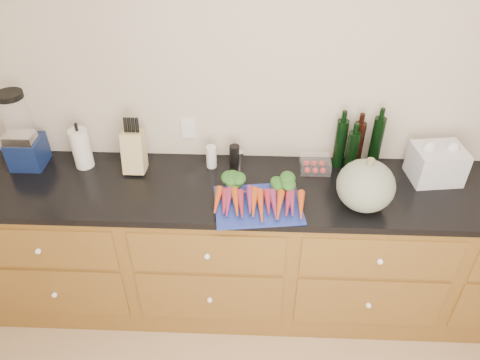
{
  "coord_description": "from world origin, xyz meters",
  "views": [
    {
      "loc": [
        -0.21,
        -0.71,
        2.53
      ],
      "look_at": [
        -0.29,
        1.2,
        1.06
      ],
      "focal_mm": 35.0,
      "sensor_mm": 36.0,
      "label": 1
    }
  ],
  "objects_px": {
    "carrots": "(258,196)",
    "squash": "(366,186)",
    "knife_block": "(134,151)",
    "paper_towel": "(81,148)",
    "cutting_board": "(258,205)",
    "blender_appliance": "(22,135)",
    "tomato_box": "(315,164)"
  },
  "relations": [
    {
      "from": "cutting_board",
      "to": "paper_towel",
      "type": "xyz_separation_m",
      "value": [
        -1.01,
        0.32,
        0.11
      ]
    },
    {
      "from": "squash",
      "to": "knife_block",
      "type": "height_order",
      "value": "squash"
    },
    {
      "from": "carrots",
      "to": "squash",
      "type": "relative_size",
      "value": 1.59
    },
    {
      "from": "cutting_board",
      "to": "carrots",
      "type": "relative_size",
      "value": 0.95
    },
    {
      "from": "squash",
      "to": "carrots",
      "type": "bearing_deg",
      "value": 178.65
    },
    {
      "from": "cutting_board",
      "to": "squash",
      "type": "relative_size",
      "value": 1.51
    },
    {
      "from": "blender_appliance",
      "to": "tomato_box",
      "type": "height_order",
      "value": "blender_appliance"
    },
    {
      "from": "squash",
      "to": "paper_towel",
      "type": "height_order",
      "value": "squash"
    },
    {
      "from": "blender_appliance",
      "to": "knife_block",
      "type": "distance_m",
      "value": 0.63
    },
    {
      "from": "squash",
      "to": "blender_appliance",
      "type": "bearing_deg",
      "value": 171.04
    },
    {
      "from": "carrots",
      "to": "squash",
      "type": "height_order",
      "value": "squash"
    },
    {
      "from": "paper_towel",
      "to": "knife_block",
      "type": "height_order",
      "value": "knife_block"
    },
    {
      "from": "cutting_board",
      "to": "paper_towel",
      "type": "relative_size",
      "value": 1.89
    },
    {
      "from": "paper_towel",
      "to": "knife_block",
      "type": "xyz_separation_m",
      "value": [
        0.31,
        -0.02,
        0.0
      ]
    },
    {
      "from": "carrots",
      "to": "knife_block",
      "type": "height_order",
      "value": "knife_block"
    },
    {
      "from": "squash",
      "to": "tomato_box",
      "type": "height_order",
      "value": "squash"
    },
    {
      "from": "cutting_board",
      "to": "squash",
      "type": "xyz_separation_m",
      "value": [
        0.54,
        0.02,
        0.13
      ]
    },
    {
      "from": "cutting_board",
      "to": "tomato_box",
      "type": "height_order",
      "value": "tomato_box"
    },
    {
      "from": "squash",
      "to": "knife_block",
      "type": "bearing_deg",
      "value": 167.43
    },
    {
      "from": "knife_block",
      "to": "tomato_box",
      "type": "height_order",
      "value": "knife_block"
    },
    {
      "from": "squash",
      "to": "tomato_box",
      "type": "relative_size",
      "value": 1.74
    },
    {
      "from": "carrots",
      "to": "tomato_box",
      "type": "distance_m",
      "value": 0.44
    },
    {
      "from": "knife_block",
      "to": "carrots",
      "type": "bearing_deg",
      "value": -20.63
    },
    {
      "from": "knife_block",
      "to": "squash",
      "type": "bearing_deg",
      "value": -12.57
    },
    {
      "from": "carrots",
      "to": "knife_block",
      "type": "distance_m",
      "value": 0.75
    },
    {
      "from": "carrots",
      "to": "squash",
      "type": "distance_m",
      "value": 0.55
    },
    {
      "from": "cutting_board",
      "to": "paper_towel",
      "type": "height_order",
      "value": "paper_towel"
    },
    {
      "from": "paper_towel",
      "to": "cutting_board",
      "type": "bearing_deg",
      "value": -17.63
    },
    {
      "from": "squash",
      "to": "paper_towel",
      "type": "xyz_separation_m",
      "value": [
        -1.55,
        0.3,
        -0.01
      ]
    },
    {
      "from": "carrots",
      "to": "paper_towel",
      "type": "distance_m",
      "value": 1.05
    },
    {
      "from": "carrots",
      "to": "knife_block",
      "type": "bearing_deg",
      "value": 159.37
    },
    {
      "from": "carrots",
      "to": "tomato_box",
      "type": "relative_size",
      "value": 2.77
    }
  ]
}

